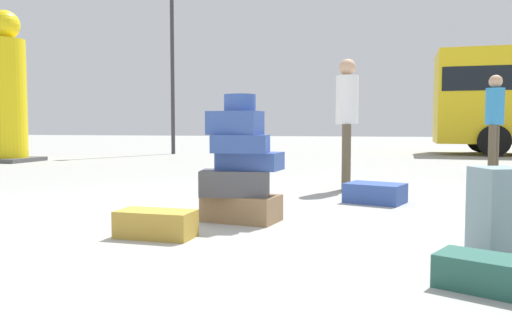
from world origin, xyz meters
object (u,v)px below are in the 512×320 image
Objects in this scene: suitcase_slate_left_side at (497,215)px; person_tourist_with_camera at (347,112)px; suitcase_navy_foreground_far at (375,193)px; lamp_post at (172,13)px; yellow_dummy_statue at (7,95)px; suitcase_tan_behind_tower at (156,224)px; person_bearded_onlooker at (495,116)px; suitcase_tower at (240,170)px.

person_tourist_with_camera is at bearing 87.09° from suitcase_slate_left_side.
suitcase_navy_foreground_far is 0.09× the size of lamp_post.
person_tourist_with_camera is 0.26× the size of lamp_post.
yellow_dummy_statue reaches higher than suitcase_slate_left_side.
person_tourist_with_camera is (1.21, 3.29, 0.95)m from suitcase_tan_behind_tower.
person_bearded_onlooker is 0.25× the size of lamp_post.
yellow_dummy_statue is at bearing 170.47° from suitcase_navy_foreground_far.
suitcase_slate_left_side is 0.34× the size of person_tourist_with_camera.
suitcase_navy_foreground_far is 11.73m from lamp_post.
lamp_post is at bearing -98.96° from person_bearded_onlooker.
yellow_dummy_statue is 0.54× the size of lamp_post.
yellow_dummy_statue is (-7.67, 6.08, 1.15)m from suitcase_tower.
yellow_dummy_statue is at bearing 137.57° from suitcase_tan_behind_tower.
suitcase_slate_left_side is at bearing -24.63° from suitcase_tower.
lamp_post is at bearing 116.71° from suitcase_tower.
yellow_dummy_statue is (-9.64, 6.98, 1.31)m from suitcase_slate_left_side.
person_bearded_onlooker is at bearing -33.26° from lamp_post.
suitcase_tower is 1.89m from suitcase_navy_foreground_far.
suitcase_navy_foreground_far is 2.50m from suitcase_slate_left_side.
suitcase_slate_left_side is at bearing -52.98° from suitcase_navy_foreground_far.
lamp_post is (-7.17, 11.24, 4.06)m from suitcase_slate_left_side.
yellow_dummy_statue reaches higher than suitcase_navy_foreground_far.
person_tourist_with_camera is at bearing 72.95° from suitcase_tower.
lamp_post reaches higher than person_tourist_with_camera.
suitcase_tan_behind_tower is at bearing -43.66° from yellow_dummy_statue.
suitcase_slate_left_side is 11.97m from yellow_dummy_statue.
person_bearded_onlooker is (1.88, 3.48, 0.93)m from suitcase_navy_foreground_far.
suitcase_tower is at bearing -38.41° from yellow_dummy_statue.
person_bearded_onlooker is (3.05, 4.93, 0.57)m from suitcase_tower.
person_tourist_with_camera is 9.18m from yellow_dummy_statue.
person_tourist_with_camera is (-1.21, 3.39, 0.75)m from suitcase_slate_left_side.
person_tourist_with_camera reaches higher than suitcase_slate_left_side.
suitcase_tower is at bearing 62.10° from suitcase_tan_behind_tower.
suitcase_navy_foreground_far is (1.16, 1.45, -0.35)m from suitcase_tower.
lamp_post reaches higher than suitcase_tower.
suitcase_tower reaches higher than suitcase_slate_left_side.
suitcase_tower is 0.67× the size of person_bearded_onlooker.
suitcase_slate_left_side is (0.81, -2.36, 0.19)m from suitcase_navy_foreground_far.
person_bearded_onlooker is at bearing 58.28° from suitcase_tower.
suitcase_navy_foreground_far is at bearing 86.35° from suitcase_slate_left_side.
suitcase_tower is 9.85m from yellow_dummy_statue.
suitcase_slate_left_side is (1.97, -0.90, -0.16)m from suitcase_tower.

